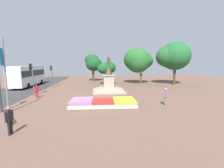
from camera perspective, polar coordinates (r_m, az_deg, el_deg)
ground_plane at (r=16.29m, az=-8.52°, el=-6.34°), size 72.23×72.23×0.00m
flower_planter at (r=14.38m, az=-3.43°, el=-7.12°), size 6.49×3.08×0.58m
statue_monument at (r=21.30m, az=-1.29°, el=-0.17°), size 4.41×4.41×4.91m
traffic_light_mid_block at (r=20.54m, az=-28.23°, el=3.52°), size 0.41×0.30×3.96m
traffic_light_far_corner at (r=27.69m, az=-22.03°, el=4.23°), size 0.42×0.31×3.61m
banner_pole at (r=14.45m, az=-35.59°, el=2.80°), size 0.14×0.59×5.85m
city_bus at (r=29.92m, az=-29.39°, el=3.05°), size 2.52×9.18×3.54m
pedestrian_with_handbag at (r=10.18m, az=-34.44°, el=-10.91°), size 0.29×0.72×1.62m
pedestrian_near_planter at (r=19.28m, az=-26.77°, el=-2.24°), size 0.39×0.49×1.54m
pedestrian_crossing_plaza at (r=15.00m, az=19.74°, el=-4.10°), size 0.37×0.52×1.69m
park_tree_far_left at (r=31.15m, az=22.23°, el=9.80°), size 6.32×5.80×8.07m
park_tree_behind_statue at (r=34.42m, az=-7.21°, el=8.12°), size 3.86×3.44×6.09m
park_tree_far_right at (r=30.41m, az=10.02°, el=8.90°), size 5.80×4.98×7.01m
park_tree_mid_canopy at (r=28.60m, az=-2.06°, el=6.05°), size 3.55×2.94×4.33m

